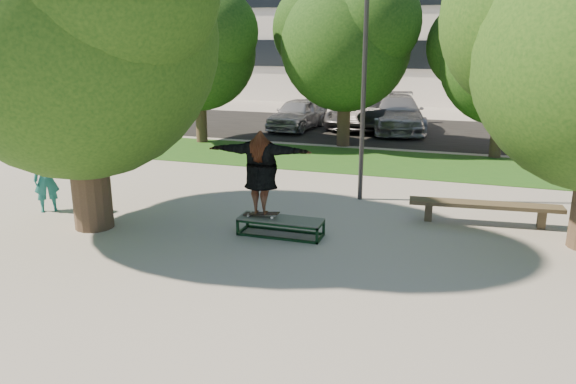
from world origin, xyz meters
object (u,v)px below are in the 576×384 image
(car_silver_a, at_px, (298,114))
(lamppost, at_px, (364,76))
(car_silver_b, at_px, (397,113))
(bystander, at_px, (46,179))
(bench, at_px, (485,206))
(tree_left, at_px, (74,20))
(grind_box, at_px, (281,227))
(car_grey, at_px, (360,113))
(car_dark, at_px, (372,111))

(car_silver_a, bearing_deg, lamppost, -58.21)
(lamppost, relative_size, car_silver_b, 1.15)
(bystander, xyz_separation_m, bench, (10.03, 2.18, -0.37))
(lamppost, distance_m, car_silver_a, 11.48)
(tree_left, bearing_deg, bench, 18.29)
(grind_box, bearing_deg, tree_left, -170.87)
(car_grey, height_order, car_silver_b, car_silver_b)
(car_silver_a, xyz_separation_m, car_grey, (2.55, 1.35, -0.04))
(grind_box, xyz_separation_m, car_silver_a, (-3.69, 13.38, 0.50))
(car_silver_b, bearing_deg, car_grey, 156.11)
(tree_left, distance_m, car_silver_a, 14.55)
(lamppost, distance_m, car_grey, 11.98)
(tree_left, height_order, bystander, tree_left)
(bench, bearing_deg, bystander, -173.01)
(tree_left, xyz_separation_m, grind_box, (4.20, 0.67, -4.23))
(car_dark, height_order, car_grey, car_dark)
(car_silver_a, relative_size, car_silver_b, 0.77)
(tree_left, height_order, car_dark, tree_left)
(tree_left, bearing_deg, lamppost, 36.42)
(tree_left, bearing_deg, bystander, 161.28)
(car_dark, bearing_deg, grind_box, -88.18)
(car_silver_b, bearing_deg, tree_left, -119.58)
(car_silver_a, xyz_separation_m, car_dark, (3.15, 1.21, 0.09))
(car_silver_b, bearing_deg, bench, -85.83)
(bystander, distance_m, car_grey, 15.58)
(car_silver_a, distance_m, car_dark, 3.38)
(car_grey, xyz_separation_m, car_silver_b, (1.73, -0.37, 0.12))
(car_silver_b, bearing_deg, lamppost, -99.34)
(car_dark, bearing_deg, car_silver_b, -11.75)
(car_silver_a, height_order, car_silver_b, car_silver_b)
(car_dark, bearing_deg, car_silver_a, -159.26)
(car_silver_a, bearing_deg, bystander, -92.72)
(bench, bearing_deg, car_grey, 107.34)
(car_silver_a, distance_m, car_grey, 2.88)
(tree_left, xyz_separation_m, car_silver_a, (0.51, 14.05, -3.73))
(lamppost, relative_size, bench, 1.83)
(car_silver_a, bearing_deg, bench, -48.74)
(grind_box, distance_m, car_grey, 14.78)
(car_dark, bearing_deg, tree_left, -103.78)
(car_dark, relative_size, car_grey, 1.00)
(tree_left, distance_m, lamppost, 6.70)
(bench, bearing_deg, tree_left, -166.99)
(bench, xyz_separation_m, car_grey, (-5.27, 12.65, 0.23))
(tree_left, height_order, car_silver_b, tree_left)
(tree_left, bearing_deg, car_grey, 78.77)
(bystander, relative_size, car_grey, 0.34)
(grind_box, distance_m, bystander, 5.92)
(tree_left, bearing_deg, car_silver_a, 87.90)
(bench, height_order, car_silver_b, car_silver_b)
(bystander, distance_m, car_dark, 15.64)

